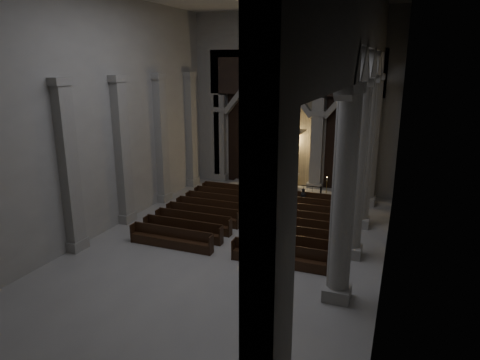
{
  "coord_description": "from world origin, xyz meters",
  "views": [
    {
      "loc": [
        7.28,
        -17.28,
        8.63
      ],
      "look_at": [
        -0.55,
        3.0,
        2.65
      ],
      "focal_mm": 32.0,
      "sensor_mm": 36.0,
      "label": 1
    }
  ],
  "objects": [
    {
      "name": "candle_stand_left",
      "position": [
        -2.67,
        9.37,
        0.4
      ],
      "size": [
        0.25,
        0.25,
        1.45
      ],
      "color": "#A88B33",
      "rests_on": "ground"
    },
    {
      "name": "candle_stand_right",
      "position": [
        2.94,
        9.58,
        0.41
      ],
      "size": [
        0.25,
        0.25,
        1.51
      ],
      "color": "#A88B33",
      "rests_on": "ground"
    },
    {
      "name": "altar_rail",
      "position": [
        -0.0,
        8.69,
        0.73
      ],
      "size": [
        5.57,
        0.09,
        1.1
      ],
      "color": "black",
      "rests_on": "ground"
    },
    {
      "name": "right_arcade",
      "position": [
        5.5,
        1.33,
        7.83
      ],
      "size": [
        1.0,
        24.0,
        12.0
      ],
      "color": "gray",
      "rests_on": "ground"
    },
    {
      "name": "room",
      "position": [
        0.0,
        0.0,
        7.6
      ],
      "size": [
        24.0,
        24.1,
        12.0
      ],
      "color": "gray",
      "rests_on": "ground"
    },
    {
      "name": "pews",
      "position": [
        0.0,
        3.4,
        0.32
      ],
      "size": [
        9.74,
        8.56,
        0.97
      ],
      "color": "black",
      "rests_on": "ground"
    },
    {
      "name": "sanctuary_wall",
      "position": [
        0.0,
        11.54,
        6.62
      ],
      "size": [
        14.0,
        0.77,
        12.0
      ],
      "color": "gray",
      "rests_on": "ground"
    },
    {
      "name": "altar",
      "position": [
        -0.26,
        10.74,
        0.66
      ],
      "size": [
        2.0,
        0.8,
        1.01
      ],
      "color": "silver",
      "rests_on": "sanctuary_step"
    },
    {
      "name": "worshipper",
      "position": [
        1.89,
        7.42,
        0.6
      ],
      "size": [
        0.51,
        0.41,
        1.21
      ],
      "primitive_type": "imported",
      "rotation": [
        0.0,
        0.0,
        -0.32
      ],
      "color": "black",
      "rests_on": "ground"
    },
    {
      "name": "left_pilasters",
      "position": [
        -6.75,
        3.5,
        3.91
      ],
      "size": [
        0.6,
        13.0,
        8.03
      ],
      "color": "gray",
      "rests_on": "ground"
    },
    {
      "name": "sanctuary_step",
      "position": [
        0.0,
        10.6,
        0.07
      ],
      "size": [
        8.5,
        2.6,
        0.15
      ],
      "primitive_type": "cube",
      "color": "gray",
      "rests_on": "ground"
    }
  ]
}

